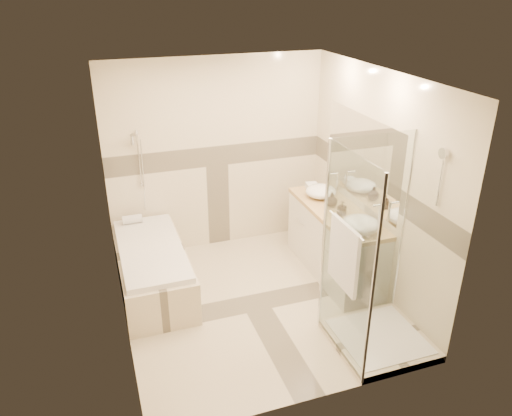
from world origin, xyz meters
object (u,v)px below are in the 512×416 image
object	(u,v)px
vessel_sink_far	(361,224)
amenity_bottle_b	(332,200)
vanity	(335,242)
vessel_sink_near	(321,191)
amenity_bottle_a	(342,208)
bathtub	(152,266)
shower_enclosure	(369,299)

from	to	relation	value
vessel_sink_far	amenity_bottle_b	bearing A→B (deg)	90.00
vanity	vessel_sink_near	size ratio (longest dim) A/B	4.30
vessel_sink_near	vessel_sink_far	distance (m)	0.97
amenity_bottle_b	amenity_bottle_a	bearing A→B (deg)	-90.00
bathtub	vessel_sink_near	world-z (taller)	vessel_sink_near
vessel_sink_far	vanity	bearing A→B (deg)	87.96
vanity	shower_enclosure	xyz separation A→B (m)	(-0.29, -1.27, 0.08)
vanity	amenity_bottle_b	xyz separation A→B (m)	(-0.02, 0.11, 0.51)
vanity	vessel_sink_far	distance (m)	0.76
bathtub	shower_enclosure	world-z (taller)	shower_enclosure
vessel_sink_far	amenity_bottle_b	size ratio (longest dim) A/B	2.32
vanity	vessel_sink_far	world-z (taller)	vessel_sink_far
bathtub	shower_enclosure	size ratio (longest dim) A/B	0.83
bathtub	vessel_sink_near	bearing A→B (deg)	1.56
bathtub	vessel_sink_near	size ratio (longest dim) A/B	4.51
shower_enclosure	amenity_bottle_a	xyz separation A→B (m)	(0.27, 1.13, 0.43)
bathtub	vanity	distance (m)	2.18
bathtub	vessel_sink_far	distance (m)	2.40
amenity_bottle_a	amenity_bottle_b	xyz separation A→B (m)	(0.00, 0.25, 0.00)
bathtub	shower_enclosure	bearing A→B (deg)	-41.10
amenity_bottle_b	vanity	bearing A→B (deg)	-79.98
vanity	vessel_sink_near	distance (m)	0.65
vanity	vessel_sink_far	size ratio (longest dim) A/B	4.01
vessel_sink_near	amenity_bottle_b	distance (m)	0.30
amenity_bottle_b	shower_enclosure	bearing A→B (deg)	-101.15
amenity_bottle_a	vanity	bearing A→B (deg)	81.98
vessel_sink_far	amenity_bottle_a	world-z (taller)	amenity_bottle_a
vessel_sink_near	vanity	bearing A→B (deg)	-87.20
vessel_sink_far	amenity_bottle_a	size ratio (longest dim) A/B	2.37
vanity	shower_enclosure	world-z (taller)	shower_enclosure
vanity	shower_enclosure	distance (m)	1.31
vessel_sink_near	amenity_bottle_b	xyz separation A→B (m)	(0.00, -0.29, 0.01)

